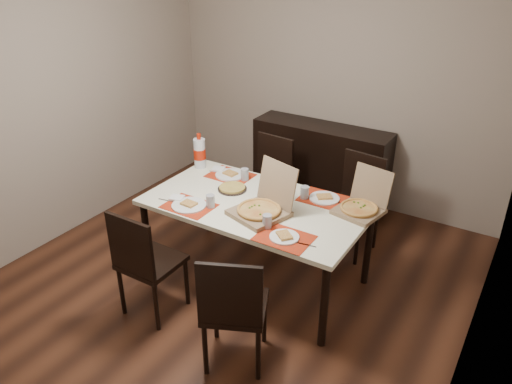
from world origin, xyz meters
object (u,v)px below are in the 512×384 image
at_px(pizza_box_center, 262,207).
at_px(chair_far_left, 268,178).
at_px(dip_bowl, 282,200).
at_px(soda_bottle, 200,153).
at_px(sideboard, 320,165).
at_px(chair_near_right, 233,307).
at_px(dining_table, 256,210).
at_px(chair_far_right, 356,199).
at_px(chair_near_left, 144,260).

bearing_deg(pizza_box_center, chair_far_left, 117.96).
distance_m(dip_bowl, soda_bottle, 1.03).
height_order(sideboard, soda_bottle, soda_bottle).
relative_size(chair_near_right, dip_bowl, 7.85).
relative_size(sideboard, dining_table, 0.83).
height_order(dining_table, dip_bowl, dip_bowl).
distance_m(sideboard, chair_far_right, 0.96).
relative_size(chair_far_left, dip_bowl, 7.85).
bearing_deg(chair_far_right, sideboard, 135.15).
xyz_separation_m(chair_far_left, soda_bottle, (-0.42, -0.56, 0.38)).
xyz_separation_m(dining_table, chair_far_right, (0.52, 0.93, -0.17)).
height_order(dining_table, soda_bottle, soda_bottle).
height_order(sideboard, dip_bowl, sideboard).
distance_m(chair_near_right, soda_bottle, 1.81).
relative_size(chair_near_right, soda_bottle, 2.77).
distance_m(chair_near_left, dip_bowl, 1.19).
bearing_deg(chair_near_right, sideboard, 102.43).
height_order(pizza_box_center, dip_bowl, pizza_box_center).
bearing_deg(chair_far_left, chair_near_right, -66.16).
bearing_deg(sideboard, chair_far_right, -44.85).
height_order(sideboard, chair_near_left, chair_near_left).
height_order(chair_near_right, chair_far_right, same).
bearing_deg(pizza_box_center, soda_bottle, 154.26).
xyz_separation_m(sideboard, chair_far_left, (-0.25, -0.71, 0.06)).
distance_m(chair_far_left, soda_bottle, 0.80).
relative_size(chair_near_left, chair_near_right, 1.00).
relative_size(dining_table, pizza_box_center, 3.46).
bearing_deg(sideboard, soda_bottle, -117.74).
relative_size(dining_table, dip_bowl, 15.20).
relative_size(chair_far_left, soda_bottle, 2.77).
bearing_deg(chair_near_right, chair_far_left, 113.84).
xyz_separation_m(dining_table, soda_bottle, (-0.83, 0.33, 0.21)).
relative_size(sideboard, dip_bowl, 12.66).
distance_m(chair_far_right, soda_bottle, 1.52).
height_order(chair_near_left, dip_bowl, chair_near_left).
bearing_deg(soda_bottle, pizza_box_center, -25.74).
bearing_deg(chair_near_left, chair_far_left, 87.94).
height_order(dining_table, chair_far_left, chair_far_left).
xyz_separation_m(chair_far_right, dip_bowl, (-0.35, -0.80, 0.25)).
xyz_separation_m(dining_table, chair_far_left, (-0.41, 0.90, -0.17)).
distance_m(chair_far_left, pizza_box_center, 1.20).
xyz_separation_m(chair_far_left, pizza_box_center, (0.55, -1.03, 0.30)).
distance_m(pizza_box_center, dip_bowl, 0.26).
distance_m(pizza_box_center, soda_bottle, 1.07).
bearing_deg(chair_far_left, soda_bottle, -126.57).
xyz_separation_m(sideboard, chair_near_right, (0.56, -2.54, 0.06)).
relative_size(dining_table, chair_far_right, 1.94).
bearing_deg(dip_bowl, sideboard, 102.60).
height_order(sideboard, chair_near_right, chair_near_right).
relative_size(sideboard, chair_far_left, 1.61).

